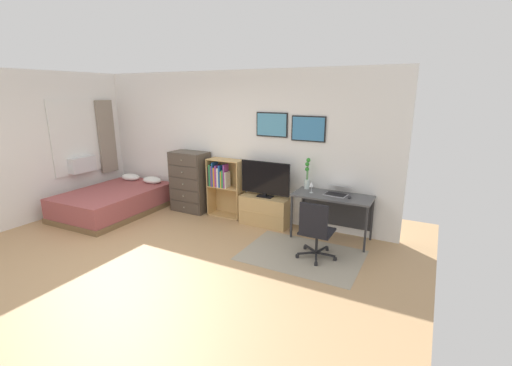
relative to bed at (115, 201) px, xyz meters
name	(u,v)px	position (x,y,z in m)	size (l,w,h in m)	color
ground_plane	(143,265)	(2.10, -1.35, -0.24)	(7.20, 7.20, 0.00)	tan
wall_back_with_posters	(234,145)	(2.11, 1.08, 1.12)	(6.12, 0.09, 2.70)	white
wall_left_with_window	(16,150)	(-0.92, -1.16, 1.10)	(0.27, 4.92, 2.70)	white
area_rug	(301,255)	(3.94, -0.04, -0.23)	(1.70, 1.20, 0.01)	#9E937F
bed	(115,201)	(0.00, 0.00, 0.00)	(1.47, 2.10, 0.59)	brown
dresser	(190,182)	(1.25, 0.81, 0.36)	(0.74, 0.46, 1.19)	#4C4238
bookshelf	(223,183)	(1.99, 0.87, 0.42)	(0.69, 0.30, 1.10)	tan
tv_stand	(265,210)	(2.92, 0.82, 0.02)	(0.88, 0.41, 0.52)	tan
television	(265,179)	(2.92, 0.80, 0.60)	(0.93, 0.16, 0.63)	black
desk	(334,202)	(4.14, 0.82, 0.36)	(1.23, 0.57, 0.74)	#4C4C4F
office_chair	(315,229)	(4.14, -0.07, 0.22)	(0.56, 0.58, 0.86)	#232326
laptop	(337,190)	(4.19, 0.84, 0.56)	(0.38, 0.40, 0.15)	#B7B7BC
computer_mouse	(350,197)	(4.41, 0.71, 0.52)	(0.06, 0.10, 0.03)	#262628
bamboo_vase	(307,175)	(3.65, 0.91, 0.73)	(0.09, 0.10, 0.53)	silver
wine_glass	(312,185)	(3.79, 0.72, 0.64)	(0.07, 0.07, 0.18)	silver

